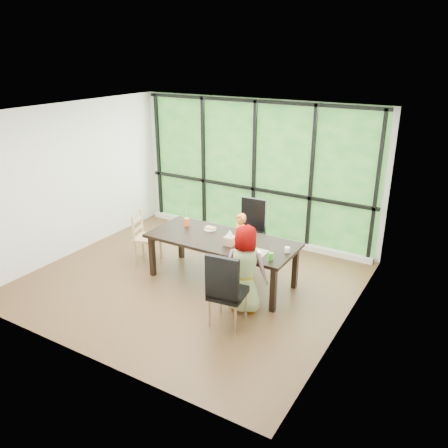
{
  "coord_description": "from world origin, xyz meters",
  "views": [
    {
      "loc": [
        3.82,
        -5.37,
        3.55
      ],
      "look_at": [
        0.54,
        0.16,
        1.05
      ],
      "focal_mm": 36.46,
      "sensor_mm": 36.0,
      "label": 1
    }
  ],
  "objects_px": {
    "child_toddler": "(240,241)",
    "plate_near": "(253,253)",
    "green_cup": "(271,256)",
    "tissue_box": "(230,241)",
    "chair_window_leather": "(249,231)",
    "child_older": "(244,269)",
    "plate_far": "(210,229)",
    "white_mug": "(287,250)",
    "chair_interior_leather": "(228,288)",
    "dining_table": "(222,260)",
    "orange_cup": "(187,222)",
    "chair_end_beech": "(147,238)"
  },
  "relations": [
    {
      "from": "plate_far",
      "to": "dining_table",
      "type": "bearing_deg",
      "value": -32.27
    },
    {
      "from": "white_mug",
      "to": "plate_far",
      "type": "bearing_deg",
      "value": 173.06
    },
    {
      "from": "tissue_box",
      "to": "plate_far",
      "type": "bearing_deg",
      "value": 148.06
    },
    {
      "from": "child_older",
      "to": "orange_cup",
      "type": "distance_m",
      "value": 1.68
    },
    {
      "from": "chair_interior_leather",
      "to": "child_toddler",
      "type": "relative_size",
      "value": 1.11
    },
    {
      "from": "orange_cup",
      "to": "green_cup",
      "type": "height_order",
      "value": "orange_cup"
    },
    {
      "from": "child_older",
      "to": "green_cup",
      "type": "height_order",
      "value": "child_older"
    },
    {
      "from": "chair_window_leather",
      "to": "plate_far",
      "type": "distance_m",
      "value": 0.85
    },
    {
      "from": "chair_end_beech",
      "to": "tissue_box",
      "type": "relative_size",
      "value": 5.77
    },
    {
      "from": "chair_interior_leather",
      "to": "white_mug",
      "type": "height_order",
      "value": "chair_interior_leather"
    },
    {
      "from": "green_cup",
      "to": "white_mug",
      "type": "distance_m",
      "value": 0.36
    },
    {
      "from": "child_toddler",
      "to": "plate_far",
      "type": "distance_m",
      "value": 0.59
    },
    {
      "from": "child_toddler",
      "to": "chair_window_leather",
      "type": "bearing_deg",
      "value": 116.1
    },
    {
      "from": "child_older",
      "to": "white_mug",
      "type": "xyz_separation_m",
      "value": [
        0.38,
        0.62,
        0.14
      ]
    },
    {
      "from": "plate_far",
      "to": "orange_cup",
      "type": "bearing_deg",
      "value": -173.19
    },
    {
      "from": "chair_window_leather",
      "to": "child_older",
      "type": "xyz_separation_m",
      "value": [
        0.73,
        -1.54,
        0.11
      ]
    },
    {
      "from": "dining_table",
      "to": "plate_far",
      "type": "distance_m",
      "value": 0.57
    },
    {
      "from": "dining_table",
      "to": "orange_cup",
      "type": "relative_size",
      "value": 18.09
    },
    {
      "from": "child_toddler",
      "to": "plate_near",
      "type": "distance_m",
      "value": 1.1
    },
    {
      "from": "chair_window_leather",
      "to": "plate_near",
      "type": "relative_size",
      "value": 4.17
    },
    {
      "from": "chair_window_leather",
      "to": "white_mug",
      "type": "distance_m",
      "value": 1.47
    },
    {
      "from": "green_cup",
      "to": "dining_table",
      "type": "bearing_deg",
      "value": 163.27
    },
    {
      "from": "chair_interior_leather",
      "to": "child_toddler",
      "type": "bearing_deg",
      "value": -74.33
    },
    {
      "from": "plate_far",
      "to": "green_cup",
      "type": "height_order",
      "value": "green_cup"
    },
    {
      "from": "dining_table",
      "to": "child_toddler",
      "type": "height_order",
      "value": "child_toddler"
    },
    {
      "from": "orange_cup",
      "to": "plate_near",
      "type": "bearing_deg",
      "value": -15.73
    },
    {
      "from": "green_cup",
      "to": "chair_interior_leather",
      "type": "bearing_deg",
      "value": -113.72
    },
    {
      "from": "chair_end_beech",
      "to": "orange_cup",
      "type": "height_order",
      "value": "chair_end_beech"
    },
    {
      "from": "chair_end_beech",
      "to": "plate_far",
      "type": "height_order",
      "value": "chair_end_beech"
    },
    {
      "from": "dining_table",
      "to": "child_toddler",
      "type": "relative_size",
      "value": 2.45
    },
    {
      "from": "plate_far",
      "to": "white_mug",
      "type": "xyz_separation_m",
      "value": [
        1.45,
        -0.18,
        0.03
      ]
    },
    {
      "from": "plate_near",
      "to": "orange_cup",
      "type": "height_order",
      "value": "orange_cup"
    },
    {
      "from": "chair_window_leather",
      "to": "child_older",
      "type": "height_order",
      "value": "child_older"
    },
    {
      "from": "green_cup",
      "to": "tissue_box",
      "type": "relative_size",
      "value": 0.67
    },
    {
      "from": "tissue_box",
      "to": "plate_near",
      "type": "bearing_deg",
      "value": -12.29
    },
    {
      "from": "child_older",
      "to": "tissue_box",
      "type": "bearing_deg",
      "value": -53.09
    },
    {
      "from": "child_older",
      "to": "plate_near",
      "type": "height_order",
      "value": "child_older"
    },
    {
      "from": "chair_end_beech",
      "to": "white_mug",
      "type": "relative_size",
      "value": 11.36
    },
    {
      "from": "plate_far",
      "to": "orange_cup",
      "type": "relative_size",
      "value": 1.55
    },
    {
      "from": "dining_table",
      "to": "chair_window_leather",
      "type": "distance_m",
      "value": 0.99
    },
    {
      "from": "white_mug",
      "to": "plate_near",
      "type": "bearing_deg",
      "value": -145.97
    },
    {
      "from": "child_older",
      "to": "green_cup",
      "type": "xyz_separation_m",
      "value": [
        0.28,
        0.27,
        0.15
      ]
    },
    {
      "from": "child_toddler",
      "to": "dining_table",
      "type": "bearing_deg",
      "value": -67.83
    },
    {
      "from": "chair_end_beech",
      "to": "chair_interior_leather",
      "type": "bearing_deg",
      "value": -130.36
    },
    {
      "from": "child_toddler",
      "to": "tissue_box",
      "type": "bearing_deg",
      "value": -50.89
    },
    {
      "from": "chair_interior_leather",
      "to": "child_toddler",
      "type": "distance_m",
      "value": 1.73
    },
    {
      "from": "chair_interior_leather",
      "to": "child_older",
      "type": "xyz_separation_m",
      "value": [
        0.02,
        0.42,
        0.11
      ]
    },
    {
      "from": "dining_table",
      "to": "white_mug",
      "type": "xyz_separation_m",
      "value": [
        1.09,
        0.05,
        0.41
      ]
    },
    {
      "from": "chair_window_leather",
      "to": "chair_interior_leather",
      "type": "bearing_deg",
      "value": -73.61
    },
    {
      "from": "chair_window_leather",
      "to": "orange_cup",
      "type": "bearing_deg",
      "value": -137.18
    }
  ]
}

